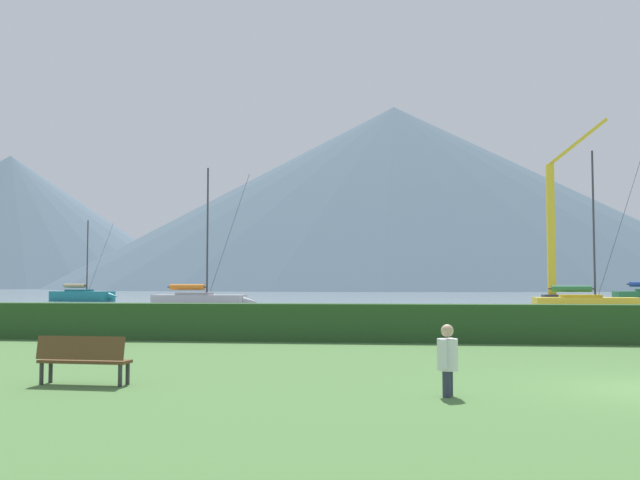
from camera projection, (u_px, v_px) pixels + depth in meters
harbor_water at (434, 294)px, 149.28m from camera, size 320.00×246.00×0.00m
hedge_line at (553, 324)px, 24.47m from camera, size 80.00×1.20×1.28m
sailboat_slip_1 at (588, 304)px, 49.26m from camera, size 7.78×2.32×10.91m
sailboat_slip_4 at (83, 295)px, 83.92m from camera, size 8.50×3.96×9.19m
sailboat_slip_5 at (201, 300)px, 57.66m from camera, size 8.16×2.46×11.06m
park_bench_near_path at (83, 357)px, 14.32m from camera, size 1.81×0.58×0.95m
person_seated_viewer at (447, 357)px, 12.87m from camera, size 0.36×0.55×1.25m
dock_crane at (553, 239)px, 81.68m from camera, size 7.32×2.00×20.28m
distant_hill_central_peak at (394, 197)px, 327.12m from camera, size 292.90×292.90×80.69m
distant_hill_east_ridge at (9, 221)px, 372.67m from camera, size 198.74×198.74×66.90m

